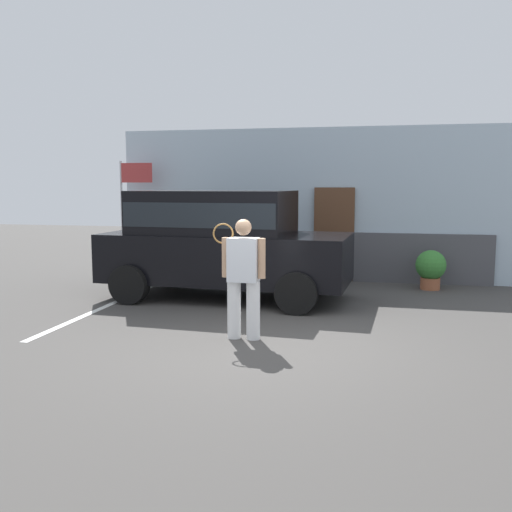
{
  "coord_description": "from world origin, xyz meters",
  "views": [
    {
      "loc": [
        1.52,
        -7.46,
        2.16
      ],
      "look_at": [
        -0.42,
        1.2,
        1.05
      ],
      "focal_mm": 40.01,
      "sensor_mm": 36.0,
      "label": 1
    }
  ],
  "objects_px": {
    "parked_suv": "(221,239)",
    "tennis_player_man": "(243,277)",
    "flag_pole": "(129,196)",
    "potted_plant_by_porch": "(431,268)"
  },
  "relations": [
    {
      "from": "parked_suv",
      "to": "flag_pole",
      "type": "relative_size",
      "value": 1.73
    },
    {
      "from": "potted_plant_by_porch",
      "to": "flag_pole",
      "type": "relative_size",
      "value": 0.3
    },
    {
      "from": "flag_pole",
      "to": "tennis_player_man",
      "type": "bearing_deg",
      "value": -50.6
    },
    {
      "from": "parked_suv",
      "to": "tennis_player_man",
      "type": "distance_m",
      "value": 2.93
    },
    {
      "from": "tennis_player_man",
      "to": "flag_pole",
      "type": "relative_size",
      "value": 0.62
    },
    {
      "from": "parked_suv",
      "to": "tennis_player_man",
      "type": "xyz_separation_m",
      "value": [
        1.1,
        -2.7,
        -0.26
      ]
    },
    {
      "from": "parked_suv",
      "to": "flag_pole",
      "type": "xyz_separation_m",
      "value": [
        -2.83,
        2.08,
        0.75
      ]
    },
    {
      "from": "parked_suv",
      "to": "tennis_player_man",
      "type": "relative_size",
      "value": 2.77
    },
    {
      "from": "potted_plant_by_porch",
      "to": "flag_pole",
      "type": "xyz_separation_m",
      "value": [
        -6.8,
        0.23,
        1.44
      ]
    },
    {
      "from": "parked_suv",
      "to": "potted_plant_by_porch",
      "type": "bearing_deg",
      "value": 27.89
    }
  ]
}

